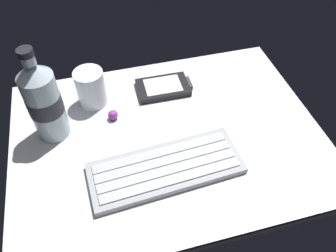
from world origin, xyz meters
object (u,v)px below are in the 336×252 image
object	(u,v)px
handheld_device	(164,87)
trackball_mouse	(113,115)
keyboard	(166,168)
water_bottle	(44,101)
juice_cup	(91,89)

from	to	relation	value
handheld_device	trackball_mouse	xyz separation A→B (cm)	(-12.88, -6.21, 0.37)
keyboard	handheld_device	xyz separation A→B (cm)	(5.29, 22.31, -0.08)
water_bottle	trackball_mouse	xyz separation A→B (cm)	(12.42, 0.65, -7.91)
handheld_device	trackball_mouse	bearing A→B (deg)	-154.28
juice_cup	water_bottle	distance (cm)	12.41
juice_cup	trackball_mouse	xyz separation A→B (cm)	(3.51, -6.32, -2.81)
keyboard	juice_cup	world-z (taller)	juice_cup
keyboard	handheld_device	world-z (taller)	keyboard
handheld_device	juice_cup	bearing A→B (deg)	179.62
handheld_device	trackball_mouse	size ratio (longest dim) A/B	5.87
water_bottle	juice_cup	bearing A→B (deg)	38.02
keyboard	water_bottle	bearing A→B (deg)	142.32
juice_cup	trackball_mouse	world-z (taller)	juice_cup
keyboard	trackball_mouse	xyz separation A→B (cm)	(-7.59, 16.10, 0.29)
handheld_device	water_bottle	distance (cm)	27.49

